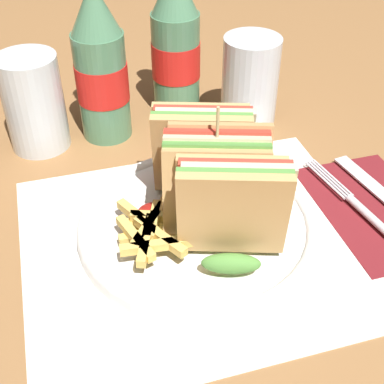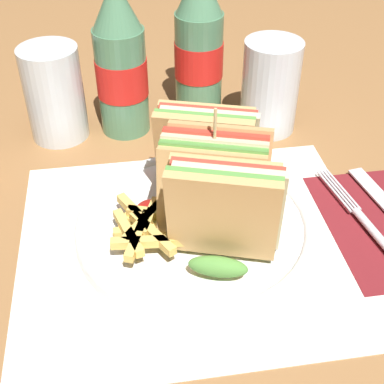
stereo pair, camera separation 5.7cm
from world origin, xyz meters
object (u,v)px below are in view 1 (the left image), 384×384
Objects in this scene: plate_main at (197,225)px; glass_near at (250,83)px; glass_far at (34,103)px; coke_bottle_far at (176,45)px; club_sandwich at (216,180)px; fork at (371,217)px; coke_bottle_near at (101,67)px.

plate_main is 2.05× the size of glass_near.
plate_main is 0.27m from glass_far.
club_sandwich is at bearing -96.16° from coke_bottle_far.
glass_near is (0.11, 0.20, -0.01)m from club_sandwich.
glass_far is at bearing 133.55° from fork.
glass_far is (-0.28, 0.02, 0.00)m from glass_near.
plate_main is at bearing -123.84° from glass_near.
coke_bottle_near is 1.00× the size of coke_bottle_far.
club_sandwich is 0.28m from glass_far.
club_sandwich is at bearing -119.69° from glass_near.
club_sandwich is 0.87× the size of coke_bottle_far.
coke_bottle_near reaches higher than club_sandwich.
coke_bottle_near is 0.10m from glass_far.
fork is (0.19, -0.04, -0.00)m from plate_main.
plate_main is at bearing 171.38° from club_sandwich.
coke_bottle_near is at bearing 124.56° from fork.
coke_bottle_far is (0.05, 0.26, 0.09)m from plate_main.
plate_main is at bearing -74.83° from coke_bottle_near.
coke_bottle_near is at bearing 1.77° from glass_far.
coke_bottle_far is at bearing 79.86° from plate_main.
glass_near is 0.28m from glass_far.
fork is 1.56× the size of glass_far.
coke_bottle_near reaches higher than fork.
plate_main is 0.24m from glass_near.
glass_near is at bearing 94.38° from fork.
coke_bottle_far reaches higher than club_sandwich.
coke_bottle_near reaches higher than glass_near.
club_sandwich is (0.02, -0.00, 0.06)m from plate_main.
fork is 0.34m from coke_bottle_far.
glass_far is at bearing 124.01° from plate_main.
glass_near reaches higher than fork.
plate_main is 2.05× the size of glass_far.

